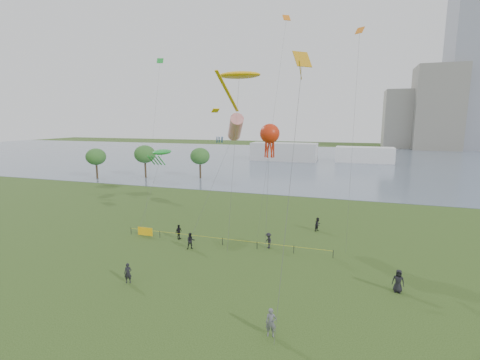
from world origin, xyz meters
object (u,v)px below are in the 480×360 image
(kite_flyer, at_px, (271,323))
(kite_stingray, at_px, (239,76))
(kite_octopus, at_px, (270,134))
(fence, at_px, (174,235))

(kite_flyer, bearing_deg, kite_stingray, 102.87)
(kite_flyer, xyz_separation_m, kite_octopus, (-5.20, 21.04, 11.20))
(kite_stingray, xyz_separation_m, kite_octopus, (4.30, -1.22, -7.10))
(fence, height_order, kite_stingray, kite_stingray)
(kite_flyer, height_order, kite_stingray, kite_stingray)
(kite_flyer, distance_m, kite_stingray, 30.34)
(kite_flyer, distance_m, kite_octopus, 24.39)
(kite_octopus, bearing_deg, fence, -150.93)
(kite_flyer, bearing_deg, kite_octopus, 93.63)
(kite_stingray, relative_size, kite_octopus, 1.47)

